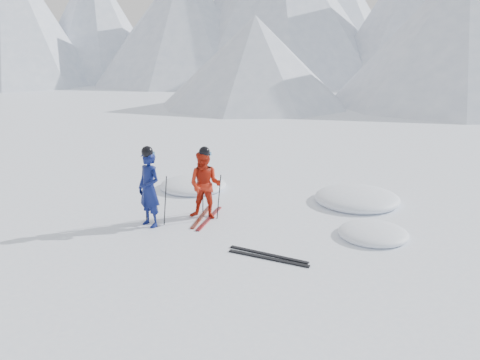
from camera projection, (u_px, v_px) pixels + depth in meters
The scene contains 12 objects.
ground at pixel (283, 249), 10.42m from camera, with size 160.00×160.00×0.00m, color white.
skier_blue at pixel (149, 189), 11.49m from camera, with size 0.64×0.42×1.76m, color #0D1753.
skier_red at pixel (205, 185), 12.00m from camera, with size 0.80×0.62×1.64m, color #B8220E.
pole_blue_left at pixel (146, 197), 11.86m from camera, with size 0.02×0.02×1.18m, color black.
pole_blue_right at pixel (165, 201), 11.61m from camera, with size 0.02×0.02×1.18m, color black.
pole_red_left at pixel (203, 191), 12.44m from camera, with size 0.02×0.02×1.10m, color black.
pole_red_right at pixel (219, 197), 12.01m from camera, with size 0.02×0.02×1.10m, color black.
ski_worn_left at pixel (202, 216), 12.29m from camera, with size 0.09×1.70×0.03m, color black.
ski_worn_right at pixel (209, 218), 12.15m from camera, with size 0.09×1.70×0.03m, color black.
ski_loose_a at pixel (268, 255), 10.12m from camera, with size 0.09×1.70×0.03m, color black.
ski_loose_b at pixel (268, 258), 9.94m from camera, with size 0.09×1.70×0.03m, color black.
snow_lumps at pixel (302, 202), 13.38m from camera, with size 7.31×3.85×0.49m.
Camera 1 is at (5.23, -8.15, 4.19)m, focal length 38.00 mm.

